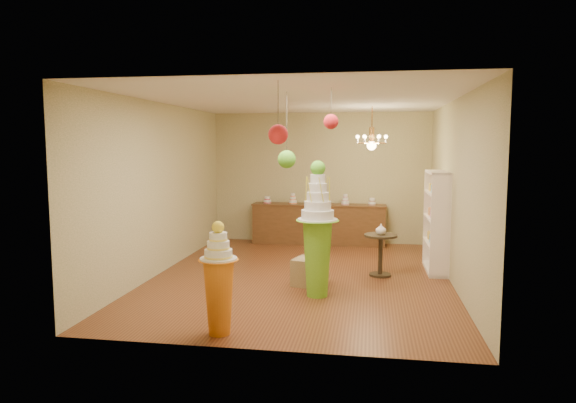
# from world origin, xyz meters

# --- Properties ---
(floor) EXTENTS (6.50, 6.50, 0.00)m
(floor) POSITION_xyz_m (0.00, 0.00, 0.00)
(floor) COLOR brown
(floor) RESTS_ON ground
(ceiling) EXTENTS (6.50, 6.50, 0.00)m
(ceiling) POSITION_xyz_m (0.00, 0.00, 3.00)
(ceiling) COLOR silver
(ceiling) RESTS_ON ground
(wall_back) EXTENTS (5.00, 0.04, 3.00)m
(wall_back) POSITION_xyz_m (0.00, 3.25, 1.50)
(wall_back) COLOR tan
(wall_back) RESTS_ON ground
(wall_front) EXTENTS (5.00, 0.04, 3.00)m
(wall_front) POSITION_xyz_m (0.00, -3.25, 1.50)
(wall_front) COLOR tan
(wall_front) RESTS_ON ground
(wall_left) EXTENTS (0.04, 6.50, 3.00)m
(wall_left) POSITION_xyz_m (-2.50, 0.00, 1.50)
(wall_left) COLOR tan
(wall_left) RESTS_ON ground
(wall_right) EXTENTS (0.04, 6.50, 3.00)m
(wall_right) POSITION_xyz_m (2.50, 0.00, 1.50)
(wall_right) COLOR tan
(wall_right) RESTS_ON ground
(pedestal_green) EXTENTS (0.71, 0.71, 2.04)m
(pedestal_green) POSITION_xyz_m (0.39, -1.11, 0.84)
(pedestal_green) COLOR #6CB829
(pedestal_green) RESTS_ON floor
(pedestal_orange) EXTENTS (0.51, 0.51, 1.37)m
(pedestal_orange) POSITION_xyz_m (-0.61, -2.85, 0.58)
(pedestal_orange) COLOR orange
(pedestal_orange) RESTS_ON floor
(burlap_riser) EXTENTS (0.59, 0.59, 0.44)m
(burlap_riser) POSITION_xyz_m (0.21, -0.53, 0.22)
(burlap_riser) COLOR #8E764D
(burlap_riser) RESTS_ON floor
(sideboard) EXTENTS (3.04, 0.54, 1.16)m
(sideboard) POSITION_xyz_m (0.00, 2.97, 0.48)
(sideboard) COLOR #55341A
(sideboard) RESTS_ON floor
(shelving_unit) EXTENTS (0.33, 1.20, 1.80)m
(shelving_unit) POSITION_xyz_m (2.34, 0.80, 0.90)
(shelving_unit) COLOR white
(shelving_unit) RESTS_ON floor
(round_table) EXTENTS (0.66, 0.66, 0.73)m
(round_table) POSITION_xyz_m (1.35, 0.25, 0.47)
(round_table) COLOR black
(round_table) RESTS_ON floor
(vase) EXTENTS (0.23, 0.23, 0.19)m
(vase) POSITION_xyz_m (1.35, 0.25, 0.82)
(vase) COLOR white
(vase) RESTS_ON round_table
(pom_red_left) EXTENTS (0.23, 0.23, 0.73)m
(pom_red_left) POSITION_xyz_m (0.09, -2.72, 2.38)
(pom_red_left) COLOR #3E382C
(pom_red_left) RESTS_ON ceiling
(pom_green_mid) EXTENTS (0.25, 0.25, 1.07)m
(pom_green_mid) POSITION_xyz_m (-0.01, -1.49, 2.06)
(pom_green_mid) COLOR #3E382C
(pom_green_mid) RESTS_ON ceiling
(pom_red_right) EXTENTS (0.19, 0.19, 0.53)m
(pom_red_right) POSITION_xyz_m (0.64, -1.89, 2.56)
(pom_red_right) COLOR #3E382C
(pom_red_right) RESTS_ON ceiling
(chandelier) EXTENTS (0.62, 0.62, 0.85)m
(chandelier) POSITION_xyz_m (1.16, 1.44, 2.30)
(chandelier) COLOR #CC8F48
(chandelier) RESTS_ON ceiling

